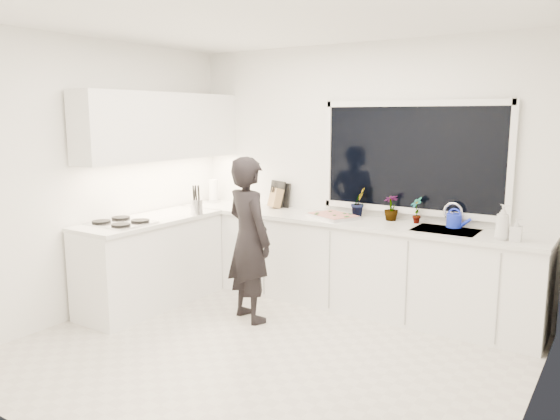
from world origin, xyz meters
The scene contains 25 objects.
floor centered at (0.00, 0.00, -0.01)m, with size 4.00×3.50×0.02m, color beige.
wall_back centered at (0.00, 1.76, 1.35)m, with size 4.00×0.02×2.70m, color white.
wall_left centered at (-2.01, 0.00, 1.35)m, with size 0.02×3.50×2.70m, color white.
wall_right centered at (2.01, 0.00, 1.35)m, with size 0.02×3.50×2.70m, color white.
ceiling centered at (0.00, 0.00, 2.71)m, with size 4.00×3.50×0.02m, color white.
window centered at (0.60, 1.73, 1.55)m, with size 1.80×0.02×1.00m, color black.
base_cabinets_back centered at (0.00, 1.45, 0.44)m, with size 3.92×0.58×0.88m, color white.
base_cabinets_left centered at (-1.67, 0.35, 0.44)m, with size 0.58×1.60×0.88m, color white.
countertop_back centered at (0.00, 1.44, 0.90)m, with size 3.94×0.62×0.04m, color silver.
countertop_left centered at (-1.67, 0.35, 0.90)m, with size 0.62×1.60×0.04m, color silver.
upper_cabinets centered at (-1.79, 0.70, 1.85)m, with size 0.34×2.10×0.70m, color white.
sink centered at (1.05, 1.45, 0.87)m, with size 0.58×0.42×0.14m, color silver.
faucet centered at (1.05, 1.65, 1.03)m, with size 0.03×0.03×0.22m, color silver.
stovetop centered at (-1.69, 0.00, 0.94)m, with size 0.56×0.48×0.03m, color black.
person centered at (-0.57, 0.58, 0.79)m, with size 0.58×0.38×1.59m, color black.
pizza_tray centered at (-0.11, 1.42, 0.94)m, with size 0.49×0.36×0.03m, color silver.
pizza centered at (-0.11, 1.42, 0.95)m, with size 0.45×0.32×0.01m, color #B01720.
watering_can centered at (1.08, 1.61, 0.98)m, with size 0.14×0.14×0.13m, color #162AD0.
paper_towel_roll centered at (-1.82, 1.55, 1.05)m, with size 0.11×0.11×0.26m, color white.
knife_block centered at (-0.93, 1.59, 1.03)m, with size 0.13×0.10×0.22m, color #A2714B.
utensil_crock centered at (-1.42, 0.80, 1.00)m, with size 0.13×0.13×0.16m, color silver.
picture_frame_large centered at (-0.92, 1.69, 1.06)m, with size 0.22×0.02×0.28m, color black.
picture_frame_small centered at (-0.98, 1.69, 1.07)m, with size 0.25×0.02×0.30m, color black.
herb_plants centered at (0.34, 1.61, 1.06)m, with size 0.78×0.20×0.31m.
soap_bottles centered at (1.60, 1.30, 1.06)m, with size 0.23×0.14×0.30m.
Camera 1 is at (2.47, -3.51, 1.96)m, focal length 35.00 mm.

